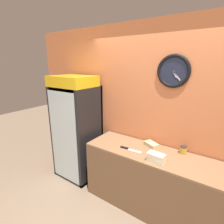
# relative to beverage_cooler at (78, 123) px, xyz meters

# --- Properties ---
(wall_back) EXTENTS (5.20, 0.10, 2.70)m
(wall_back) POSITION_rel_beverage_cooler_xyz_m (1.46, 0.32, 0.32)
(wall_back) COLOR #D17547
(wall_back) RESTS_ON ground_plane
(prep_counter) EXTENTS (1.89, 0.62, 0.90)m
(prep_counter) POSITION_rel_beverage_cooler_xyz_m (1.46, -0.04, -0.59)
(prep_counter) COLOR brown
(prep_counter) RESTS_ON ground_plane
(beverage_cooler) EXTENTS (0.74, 0.64, 1.90)m
(beverage_cooler) POSITION_rel_beverage_cooler_xyz_m (0.00, 0.00, 0.00)
(beverage_cooler) COLOR black
(beverage_cooler) RESTS_ON ground_plane
(sandwich_stack_bottom) EXTENTS (0.22, 0.14, 0.06)m
(sandwich_stack_bottom) POSITION_rel_beverage_cooler_xyz_m (1.60, -0.23, -0.10)
(sandwich_stack_bottom) COLOR beige
(sandwich_stack_bottom) RESTS_ON prep_counter
(sandwich_stack_middle) EXTENTS (0.22, 0.13, 0.06)m
(sandwich_stack_middle) POSITION_rel_beverage_cooler_xyz_m (1.60, -0.23, -0.04)
(sandwich_stack_middle) COLOR beige
(sandwich_stack_middle) RESTS_ON sandwich_stack_bottom
(sandwich_flat_left) EXTENTS (0.24, 0.20, 0.06)m
(sandwich_flat_left) POSITION_rel_beverage_cooler_xyz_m (1.39, 0.14, -0.10)
(sandwich_flat_left) COLOR tan
(sandwich_flat_left) RESTS_ON prep_counter
(chefs_knife) EXTENTS (0.33, 0.06, 0.02)m
(chefs_knife) POSITION_rel_beverage_cooler_xyz_m (1.14, -0.14, -0.13)
(chefs_knife) COLOR silver
(chefs_knife) RESTS_ON prep_counter
(condiment_jar) EXTENTS (0.09, 0.09, 0.11)m
(condiment_jar) POSITION_rel_beverage_cooler_xyz_m (1.83, 0.19, -0.08)
(condiment_jar) COLOR gold
(condiment_jar) RESTS_ON prep_counter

